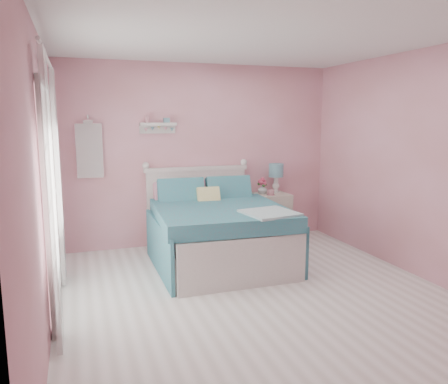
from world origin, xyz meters
TOP-DOWN VIEW (x-y plane):
  - floor at (0.00, 0.00)m, footprint 4.50×4.50m
  - room_shell at (0.00, 0.00)m, footprint 4.50×4.50m
  - bed at (-0.08, 1.26)m, footprint 1.63×2.00m
  - nightstand at (1.03, 1.99)m, footprint 0.49×0.48m
  - table_lamp at (1.14, 2.07)m, footprint 0.22×0.22m
  - vase at (0.90, 2.03)m, footprint 0.17×0.17m
  - teacup at (0.97, 1.88)m, footprint 0.14×0.14m
  - roses at (0.90, 2.03)m, footprint 0.14×0.11m
  - wall_shelf at (-0.63, 2.19)m, footprint 0.50×0.15m
  - hanging_dress at (-1.55, 2.18)m, footprint 0.34×0.03m
  - french_door at (-1.97, 0.40)m, footprint 0.04×1.32m
  - curtain_near at (-1.92, -0.34)m, footprint 0.04×0.40m
  - curtain_far at (-1.92, 1.14)m, footprint 0.04×0.40m

SIDE VIEW (x-z plane):
  - floor at x=0.00m, z-range 0.00..0.00m
  - nightstand at x=1.03m, z-range 0.00..0.71m
  - bed at x=-0.08m, z-range -0.17..0.96m
  - teacup at x=0.97m, z-range 0.71..0.80m
  - vase at x=0.90m, z-range 0.71..0.85m
  - roses at x=0.90m, z-range 0.83..0.95m
  - table_lamp at x=1.14m, z-range 0.80..1.24m
  - french_door at x=-1.97m, z-range -0.01..2.15m
  - curtain_near at x=-1.92m, z-range 0.02..2.34m
  - curtain_far at x=-1.92m, z-range 0.02..2.34m
  - hanging_dress at x=-1.55m, z-range 1.04..1.76m
  - room_shell at x=0.00m, z-range -0.67..3.83m
  - wall_shelf at x=-0.63m, z-range 1.61..1.86m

